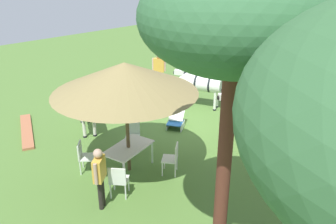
% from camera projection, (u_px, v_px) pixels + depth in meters
% --- Properties ---
extents(ground_plane, '(36.00, 36.00, 0.00)m').
position_uv_depth(ground_plane, '(184.00, 126.00, 12.54)').
color(ground_plane, '#4E7332').
extents(shade_umbrella, '(3.81, 3.81, 3.16)m').
position_uv_depth(shade_umbrella, '(125.00, 78.00, 8.85)').
color(shade_umbrella, brown).
rests_on(shade_umbrella, ground_plane).
extents(patio_dining_table, '(1.58, 1.13, 0.74)m').
position_uv_depth(patio_dining_table, '(129.00, 150.00, 9.69)').
color(patio_dining_table, silver).
rests_on(patio_dining_table, ground_plane).
extents(patio_chair_near_hut, '(0.61, 0.60, 0.90)m').
position_uv_depth(patio_chair_near_hut, '(173.00, 157.00, 9.58)').
color(patio_chair_near_hut, silver).
rests_on(patio_chair_near_hut, ground_plane).
extents(patio_chair_west_end, '(0.61, 0.61, 0.90)m').
position_uv_depth(patio_chair_west_end, '(133.00, 133.00, 10.89)').
color(patio_chair_west_end, white).
rests_on(patio_chair_west_end, ground_plane).
extents(patio_chair_east_end, '(0.61, 0.61, 0.90)m').
position_uv_depth(patio_chair_east_end, '(84.00, 155.00, 9.68)').
color(patio_chair_east_end, silver).
rests_on(patio_chair_east_end, ground_plane).
extents(patio_chair_near_lawn, '(0.60, 0.61, 0.90)m').
position_uv_depth(patio_chair_near_lawn, '(118.00, 179.00, 8.61)').
color(patio_chair_near_lawn, white).
rests_on(patio_chair_near_lawn, ground_plane).
extents(guest_beside_umbrella, '(0.47, 0.42, 1.60)m').
position_uv_depth(guest_beside_umbrella, '(100.00, 173.00, 8.07)').
color(guest_beside_umbrella, black).
rests_on(guest_beside_umbrella, ground_plane).
extents(standing_watcher, '(0.47, 0.51, 1.75)m').
position_uv_depth(standing_watcher, '(159.00, 68.00, 15.67)').
color(standing_watcher, black).
rests_on(standing_watcher, ground_plane).
extents(striped_lounge_chair, '(0.96, 0.87, 0.64)m').
position_uv_depth(striped_lounge_chair, '(176.00, 121.00, 12.39)').
color(striped_lounge_chair, '#2B69B2').
rests_on(striped_lounge_chair, ground_plane).
extents(zebra_nearest_camera, '(1.31, 2.10, 1.48)m').
position_uv_depth(zebra_nearest_camera, '(86.00, 104.00, 12.04)').
color(zebra_nearest_camera, silver).
rests_on(zebra_nearest_camera, ground_plane).
extents(zebra_by_umbrella, '(1.18, 2.01, 1.53)m').
position_uv_depth(zebra_by_umbrella, '(202.00, 84.00, 13.85)').
color(zebra_by_umbrella, silver).
rests_on(zebra_by_umbrella, ground_plane).
extents(zebra_toward_hut, '(2.04, 1.47, 1.53)m').
position_uv_depth(zebra_toward_hut, '(252.00, 104.00, 11.90)').
color(zebra_toward_hut, silver).
rests_on(zebra_toward_hut, ground_plane).
extents(acacia_tree_left_background, '(2.89, 2.89, 5.60)m').
position_uv_depth(acacia_tree_left_background, '(235.00, 21.00, 5.08)').
color(acacia_tree_left_background, '#572B20').
rests_on(acacia_tree_left_background, ground_plane).
extents(brick_patio_kerb, '(1.36, 2.74, 0.08)m').
position_uv_depth(brick_patio_kerb, '(27.00, 131.00, 12.13)').
color(brick_patio_kerb, '#A66241').
rests_on(brick_patio_kerb, ground_plane).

